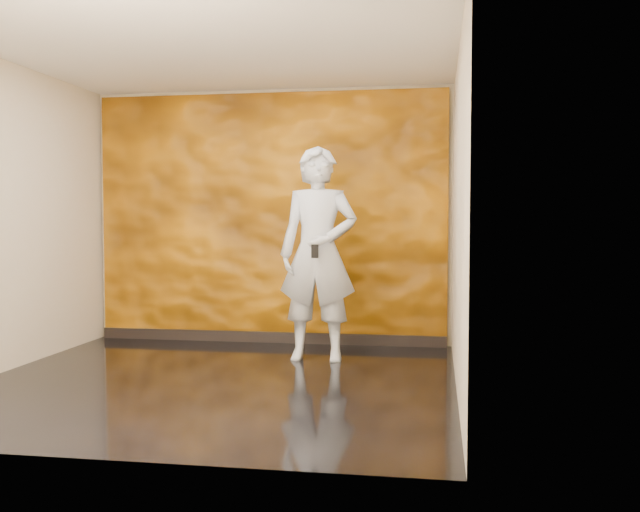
{
  "coord_description": "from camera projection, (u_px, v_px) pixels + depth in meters",
  "views": [
    {
      "loc": [
        1.84,
        -5.74,
        1.38
      ],
      "look_at": [
        0.78,
        0.66,
        1.04
      ],
      "focal_mm": 40.0,
      "sensor_mm": 36.0,
      "label": 1
    }
  ],
  "objects": [
    {
      "name": "room",
      "position": [
        215.0,
        216.0,
        5.95
      ],
      "size": [
        4.02,
        4.02,
        2.81
      ],
      "color": "black",
      "rests_on": "ground"
    },
    {
      "name": "feature_wall",
      "position": [
        270.0,
        218.0,
        7.89
      ],
      "size": [
        3.9,
        0.06,
        2.75
      ],
      "primitive_type": "cube",
      "color": "orange",
      "rests_on": "ground"
    },
    {
      "name": "baseboard",
      "position": [
        269.0,
        337.0,
        7.92
      ],
      "size": [
        3.9,
        0.04,
        0.12
      ],
      "primitive_type": "cube",
      "color": "black",
      "rests_on": "ground"
    },
    {
      "name": "man",
      "position": [
        318.0,
        254.0,
        6.91
      ],
      "size": [
        0.76,
        0.5,
        2.07
      ],
      "primitive_type": "imported",
      "rotation": [
        0.0,
        0.0,
        0.01
      ],
      "color": "#A8AFB8",
      "rests_on": "ground"
    },
    {
      "name": "phone",
      "position": [
        315.0,
        251.0,
        6.65
      ],
      "size": [
        0.07,
        0.03,
        0.13
      ],
      "primitive_type": "cube",
      "rotation": [
        0.0,
        0.0,
        -0.24
      ],
      "color": "black",
      "rests_on": "man"
    }
  ]
}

